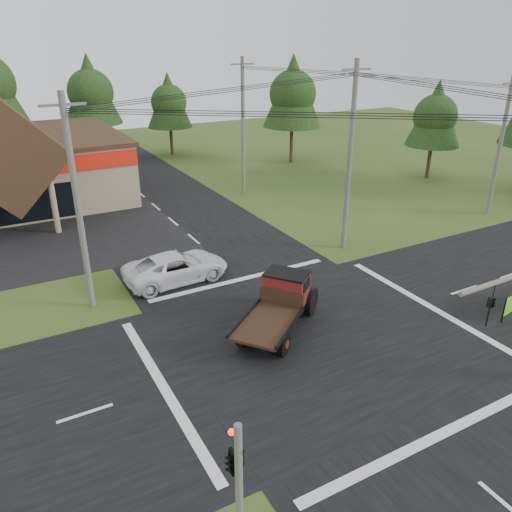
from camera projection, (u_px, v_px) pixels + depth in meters
ground at (312, 340)px, 22.57m from camera, size 120.00×120.00×0.00m
road_ns at (312, 340)px, 22.56m from camera, size 12.00×120.00×0.02m
road_ew at (312, 340)px, 22.56m from camera, size 120.00×12.00×0.02m
traffic_signal_corner at (235, 449)px, 11.96m from camera, size 0.53×2.48×4.40m
utility_pole_nw at (78, 205)px, 23.27m from camera, size 2.00×0.30×10.50m
utility_pole_ne at (350, 158)px, 30.14m from camera, size 2.00×0.30×11.50m
utility_pole_far at (500, 146)px, 36.58m from camera, size 2.00×0.30×10.20m
utility_pole_n at (243, 127)px, 41.42m from camera, size 2.00×0.30×11.20m
tree_row_d at (90, 90)px, 53.25m from camera, size 6.16×6.16×11.11m
tree_row_e at (169, 101)px, 55.72m from camera, size 5.04×5.04×9.09m
tree_side_ne at (293, 92)px, 51.58m from camera, size 6.16×6.16×11.11m
tree_side_e_near at (436, 114)px, 46.04m from camera, size 5.04×5.04×9.09m
antique_flatbed_truck at (277, 307)px, 22.84m from camera, size 6.09×5.46×2.49m
white_pickup at (176, 267)px, 27.79m from camera, size 5.97×2.99×1.62m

